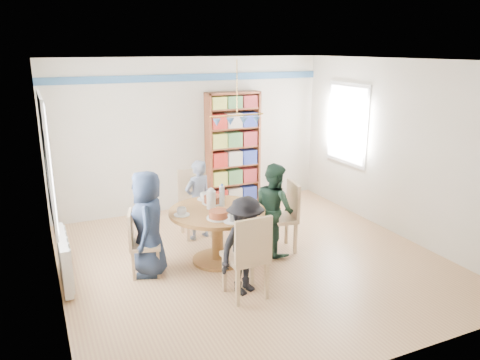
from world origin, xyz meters
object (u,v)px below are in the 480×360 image
radiator (64,259)px  chair_far (194,199)px  person_far (198,200)px  person_near (245,246)px  chair_left (139,240)px  chair_near (249,253)px  chair_right (285,213)px  person_right (274,208)px  person_left (148,224)px  bookshelf (233,150)px  dining_table (217,223)px

radiator → chair_far: (2.01, 0.93, 0.22)m
person_far → person_near: 1.80m
chair_left → chair_far: bearing=43.3°
radiator → chair_near: bearing=-32.5°
chair_right → person_right: (-0.19, -0.01, 0.10)m
chair_near → person_right: person_right is taller
person_far → chair_right: bearing=122.2°
person_left → bookshelf: 3.04m
chair_right → person_left: size_ratio=0.73×
chair_near → person_left: person_left is taller
chair_near → chair_left: bearing=132.1°
dining_table → person_left: size_ratio=0.94×
person_left → person_near: (0.93, -0.95, -0.09)m
radiator → chair_left: (0.91, -0.10, 0.13)m
person_far → bookshelf: size_ratio=0.59×
dining_table → person_left: (-0.94, 0.03, 0.13)m
chair_right → chair_near: (-1.08, -1.05, 0.02)m
person_left → dining_table: bearing=104.7°
chair_right → person_left: bearing=178.4°
chair_left → chair_right: chair_right is taller
person_left → chair_near: bearing=55.4°
chair_left → person_near: (1.05, -0.96, 0.12)m
chair_left → person_far: person_far is taller
chair_far → person_near: (-0.05, -2.00, 0.03)m
chair_far → person_far: person_far is taller
person_far → bookshelf: 1.79m
chair_near → chair_far: bearing=87.7°
radiator → person_right: 2.84m
bookshelf → chair_near: bearing=-110.6°
radiator → chair_right: chair_right is taller
dining_table → person_far: size_ratio=1.05×
person_left → chair_right: bearing=104.9°
radiator → person_left: size_ratio=0.72×
chair_near → person_left: size_ratio=0.75×
person_left → person_near: 1.33m
person_right → person_near: (-0.86, -0.88, -0.06)m
person_right → person_far: bearing=36.7°
bookshelf → person_left: bearing=-134.5°
dining_table → person_near: bearing=-90.6°
chair_right → person_right: 0.21m
person_right → person_near: bearing=130.7°
chair_right → person_far: bearing=138.0°
chair_right → person_near: 1.38m
chair_left → bookshelf: bearing=43.7°
person_left → bookshelf: size_ratio=0.66×
bookshelf → chair_right: bearing=-93.7°
chair_right → person_near: (-1.05, -0.90, 0.05)m
chair_far → chair_near: bearing=-92.3°
radiator → chair_near: size_ratio=0.96×
chair_far → bookshelf: size_ratio=0.49×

